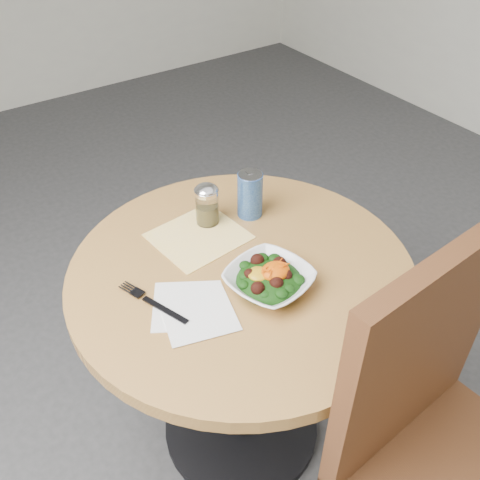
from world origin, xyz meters
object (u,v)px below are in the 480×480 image
(chair, at_px, (440,444))
(beverage_can, at_px, (250,194))
(salad_bowl, at_px, (269,280))
(spice_shaker, at_px, (207,205))

(chair, relative_size, beverage_can, 7.55)
(chair, height_order, beverage_can, chair)
(salad_bowl, height_order, spice_shaker, spice_shaker)
(salad_bowl, xyz_separation_m, beverage_can, (0.14, 0.28, 0.04))
(salad_bowl, height_order, beverage_can, beverage_can)
(chair, height_order, spice_shaker, chair)
(chair, bearing_deg, spice_shaker, 97.38)
(chair, xyz_separation_m, beverage_can, (0.02, 0.76, 0.23))
(spice_shaker, bearing_deg, chair, -82.62)
(chair, relative_size, spice_shaker, 8.57)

